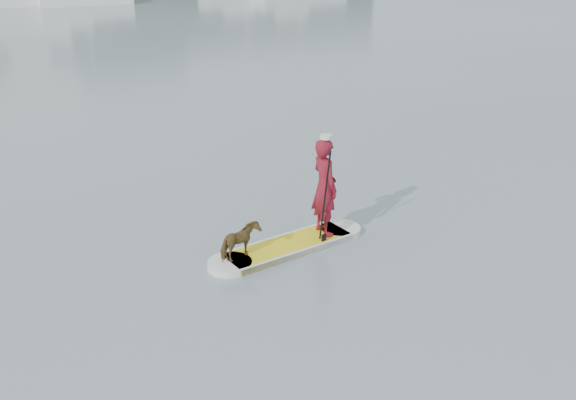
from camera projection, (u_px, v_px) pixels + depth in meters
ground at (116, 306)px, 10.17m from camera, size 140.00×140.00×0.00m
paddleboard at (288, 246)px, 11.96m from camera, size 3.30×0.94×0.12m
paddler at (325, 187)px, 12.01m from camera, size 0.52×0.73×1.89m
white_cap at (326, 137)px, 11.63m from camera, size 0.22×0.22×0.07m
dog at (240, 242)px, 11.28m from camera, size 0.84×0.55×0.65m
paddle at (325, 208)px, 11.77m from camera, size 0.10×0.30×2.00m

